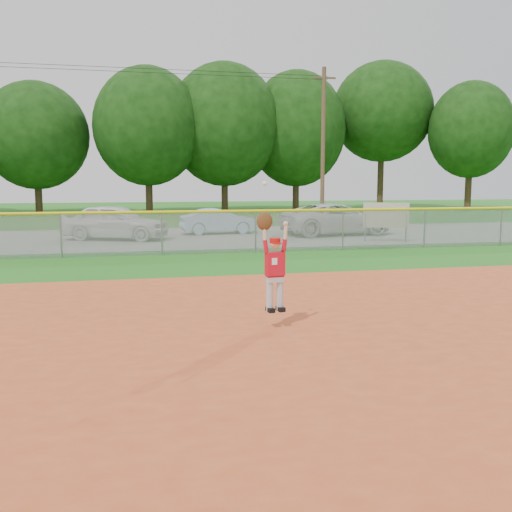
{
  "coord_description": "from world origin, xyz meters",
  "views": [
    {
      "loc": [
        -1.08,
        -9.92,
        2.58
      ],
      "look_at": [
        1.34,
        0.96,
        1.1
      ],
      "focal_mm": 40.0,
      "sensor_mm": 36.0,
      "label": 1
    }
  ],
  "objects_px": {
    "sponsor_sign": "(386,216)",
    "ballplayer": "(273,262)",
    "car_white_b": "(337,219)",
    "car_white_a": "(115,222)",
    "car_blue": "(219,221)"
  },
  "relations": [
    {
      "from": "car_blue",
      "to": "ballplayer",
      "type": "height_order",
      "value": "ballplayer"
    },
    {
      "from": "car_blue",
      "to": "car_white_b",
      "type": "xyz_separation_m",
      "value": [
        5.38,
        -1.7,
        0.14
      ]
    },
    {
      "from": "car_white_a",
      "to": "car_white_b",
      "type": "height_order",
      "value": "car_white_a"
    },
    {
      "from": "sponsor_sign",
      "to": "ballplayer",
      "type": "height_order",
      "value": "ballplayer"
    },
    {
      "from": "sponsor_sign",
      "to": "ballplayer",
      "type": "relative_size",
      "value": 0.78
    },
    {
      "from": "sponsor_sign",
      "to": "ballplayer",
      "type": "xyz_separation_m",
      "value": [
        -8.06,
        -12.64,
        0.09
      ]
    },
    {
      "from": "car_white_a",
      "to": "sponsor_sign",
      "type": "distance_m",
      "value": 11.55
    },
    {
      "from": "sponsor_sign",
      "to": "car_white_b",
      "type": "bearing_deg",
      "value": 104.13
    },
    {
      "from": "car_white_a",
      "to": "car_blue",
      "type": "distance_m",
      "value": 5.14
    },
    {
      "from": "car_white_a",
      "to": "ballplayer",
      "type": "height_order",
      "value": "ballplayer"
    },
    {
      "from": "car_white_b",
      "to": "sponsor_sign",
      "type": "xyz_separation_m",
      "value": [
        0.87,
        -3.46,
        0.33
      ]
    },
    {
      "from": "ballplayer",
      "to": "car_white_b",
      "type": "bearing_deg",
      "value": 65.93
    },
    {
      "from": "car_white_a",
      "to": "ballplayer",
      "type": "relative_size",
      "value": 2.03
    },
    {
      "from": "car_white_b",
      "to": "sponsor_sign",
      "type": "bearing_deg",
      "value": -172.95
    },
    {
      "from": "car_blue",
      "to": "sponsor_sign",
      "type": "height_order",
      "value": "sponsor_sign"
    }
  ]
}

